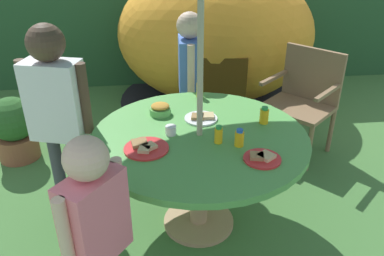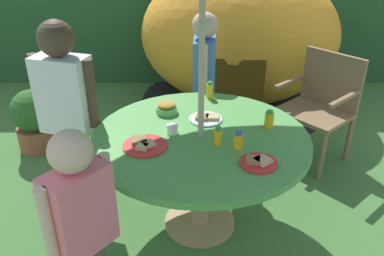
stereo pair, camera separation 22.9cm
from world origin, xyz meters
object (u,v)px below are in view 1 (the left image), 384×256
(potted_plant, at_px, (14,128))
(plate_near_right, at_px, (202,118))
(juice_bottle_center_back, at_px, (219,135))
(cup_near, at_px, (171,130))
(child_in_blue_shirt, at_px, (190,67))
(plate_mid_right, at_px, (145,148))
(wooden_chair, at_px, (304,95))
(plate_far_right, at_px, (262,158))
(garden_table, at_px, (199,150))
(snack_bowl, at_px, (160,109))
(child_in_white_shirt, at_px, (56,101))
(juice_bottle_center_front, at_px, (200,90))
(juice_bottle_far_left, at_px, (264,116))
(juice_bottle_near_left, at_px, (239,138))
(child_in_pink_shirt, at_px, (95,218))
(dome_tent, at_px, (215,36))

(potted_plant, relative_size, plate_near_right, 2.60)
(juice_bottle_center_back, bearing_deg, cup_near, 154.20)
(child_in_blue_shirt, bearing_deg, plate_mid_right, -15.51)
(child_in_blue_shirt, height_order, plate_near_right, child_in_blue_shirt)
(wooden_chair, xyz_separation_m, plate_far_right, (-0.73, -1.25, 0.20))
(garden_table, distance_m, snack_bowl, 0.41)
(snack_bowl, distance_m, cup_near, 0.30)
(potted_plant, xyz_separation_m, child_in_white_shirt, (0.58, -0.78, 0.57))
(juice_bottle_center_back, bearing_deg, child_in_white_shirt, 159.59)
(cup_near, bearing_deg, juice_bottle_center_back, -25.80)
(child_in_white_shirt, height_order, juice_bottle_center_front, child_in_white_shirt)
(juice_bottle_far_left, bearing_deg, juice_bottle_center_back, -146.99)
(juice_bottle_far_left, relative_size, juice_bottle_center_front, 0.90)
(plate_far_right, height_order, plate_near_right, same)
(child_in_white_shirt, height_order, plate_near_right, child_in_white_shirt)
(wooden_chair, xyz_separation_m, potted_plant, (-2.49, 0.10, -0.22))
(plate_far_right, height_order, cup_near, cup_near)
(potted_plant, xyz_separation_m, juice_bottle_far_left, (1.89, -0.92, 0.46))
(garden_table, height_order, juice_bottle_near_left, juice_bottle_near_left)
(child_in_pink_shirt, height_order, cup_near, child_in_pink_shirt)
(garden_table, xyz_separation_m, dome_tent, (0.45, 2.14, 0.15))
(child_in_blue_shirt, height_order, juice_bottle_center_back, child_in_blue_shirt)
(wooden_chair, bearing_deg, juice_bottle_near_left, -79.07)
(dome_tent, xyz_separation_m, cup_near, (-0.62, -2.12, -0.01))
(wooden_chair, distance_m, plate_mid_right, 1.74)
(juice_bottle_near_left, bearing_deg, juice_bottle_center_front, 100.48)
(wooden_chair, distance_m, juice_bottle_far_left, 1.05)
(plate_far_right, height_order, juice_bottle_far_left, juice_bottle_far_left)
(snack_bowl, distance_m, plate_far_right, 0.83)
(potted_plant, relative_size, child_in_pink_shirt, 0.51)
(child_in_blue_shirt, distance_m, juice_bottle_center_back, 1.12)
(child_in_white_shirt, bearing_deg, plate_far_right, -9.85)
(plate_mid_right, distance_m, juice_bottle_far_left, 0.80)
(dome_tent, height_order, juice_bottle_center_back, dome_tent)
(plate_far_right, relative_size, cup_near, 3.10)
(plate_near_right, xyz_separation_m, plate_mid_right, (-0.37, -0.34, -0.00))
(plate_near_right, relative_size, juice_bottle_near_left, 2.03)
(child_in_blue_shirt, bearing_deg, plate_near_right, 2.14)
(juice_bottle_near_left, bearing_deg, dome_tent, 84.08)
(plate_mid_right, distance_m, juice_bottle_center_front, 0.82)
(garden_table, bearing_deg, juice_bottle_center_back, -48.38)
(potted_plant, xyz_separation_m, child_in_blue_shirt, (1.51, -0.02, 0.50))
(child_in_pink_shirt, bearing_deg, cup_near, 10.46)
(plate_near_right, bearing_deg, child_in_pink_shirt, -122.77)
(plate_far_right, bearing_deg, cup_near, 144.29)
(juice_bottle_center_front, xyz_separation_m, juice_bottle_center_back, (0.02, -0.68, -0.01))
(plate_mid_right, bearing_deg, child_in_pink_shirt, -111.19)
(potted_plant, distance_m, child_in_pink_shirt, 2.01)
(garden_table, height_order, child_in_pink_shirt, child_in_pink_shirt)
(plate_near_right, relative_size, cup_near, 3.25)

